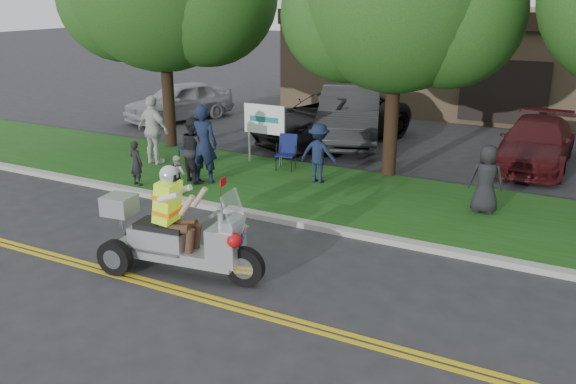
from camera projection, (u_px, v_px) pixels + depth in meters
The scene contains 22 objects.
ground at pixel (218, 285), 10.23m from camera, with size 120.00×120.00×0.00m, color #28282B.
centerline_near at pixel (197, 299), 9.74m from camera, with size 60.00×0.10×0.01m, color gold.
centerline_far at pixel (203, 295), 9.87m from camera, with size 60.00×0.10×0.01m, color gold.
curb at pixel (300, 223), 12.76m from camera, with size 60.00×0.25×0.12m, color #A8A89E.
grass_verge at pixel (341, 194), 14.57m from camera, with size 60.00×4.00×0.10m, color #1F4412.
commercial_building at pixel (523, 60), 24.61m from camera, with size 18.00×8.20×4.00m.
tree_mid at pixel (400, 2), 14.65m from camera, with size 5.88×4.80×7.05m.
business_sign at pixel (265, 123), 16.65m from camera, with size 1.25×0.06×1.75m.
trike_scooter at pixel (175, 237), 10.42m from camera, with size 2.99×1.09×1.96m.
lawn_chair_a at pixel (193, 144), 16.82m from camera, with size 0.73×0.74×1.00m.
lawn_chair_b at pixel (287, 150), 16.35m from camera, with size 0.58×0.59×0.93m.
spectator_adult_left at pixel (203, 144), 15.03m from camera, with size 0.72×0.47×1.96m, color #141D37.
spectator_adult_mid at pixel (194, 149), 15.19m from camera, with size 0.79×0.62×1.63m, color black.
spectator_adult_right at pixel (153, 130), 16.71m from camera, with size 1.11×0.46×1.89m, color silver.
spectator_chair_a at pixel (319, 153), 15.15m from camera, with size 0.96×0.55×1.49m, color #141E39.
spectator_chair_b at pixel (486, 179), 13.05m from camera, with size 0.73×0.48×1.50m, color black.
child_left at pixel (136, 163), 14.96m from camera, with size 0.41×0.27×1.11m, color black.
child_right at pixel (178, 174), 14.43m from camera, with size 0.44×0.34×0.91m, color beige.
parked_car_far_left at pixel (179, 101), 22.97m from camera, with size 1.71×4.24×1.44m, color #98999E.
parked_car_left at pixel (350, 114), 19.70m from camera, with size 1.86×5.34×1.76m, color #2A2A2C.
parked_car_mid at pixel (331, 118), 19.60m from camera, with size 2.61×5.66×1.57m, color black.
parked_car_right at pixel (536, 143), 16.96m from camera, with size 1.83×4.51×1.31m, color #471013.
Camera 1 is at (5.37, -7.58, 4.70)m, focal length 38.00 mm.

